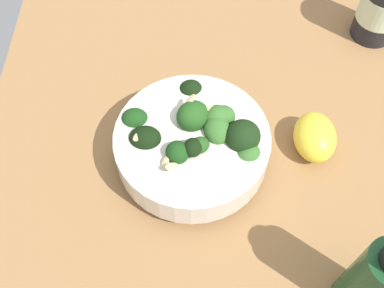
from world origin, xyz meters
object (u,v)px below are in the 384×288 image
object	(u,v)px
bowl_of_broccoli	(193,143)
lemon_wedge	(315,137)
bottle_tall	(383,5)
bottle_short	(373,281)

from	to	relation	value
bowl_of_broccoli	lemon_wedge	xyz separation A→B (cm)	(-2.03, 15.98, -1.60)
bowl_of_broccoli	bottle_tall	size ratio (longest dim) A/B	1.54
bowl_of_broccoli	bottle_tall	world-z (taller)	bottle_tall
bowl_of_broccoli	lemon_wedge	world-z (taller)	bowl_of_broccoli
bottle_tall	bottle_short	size ratio (longest dim) A/B	0.83
bottle_short	bottle_tall	bearing A→B (deg)	166.55
bottle_short	bowl_of_broccoli	bearing A→B (deg)	-134.60
bowl_of_broccoli	bottle_short	distance (cm)	25.85
lemon_wedge	bottle_short	size ratio (longest dim) A/B	0.49
lemon_wedge	bottle_short	xyz separation A→B (cm)	(20.05, 2.30, 4.58)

